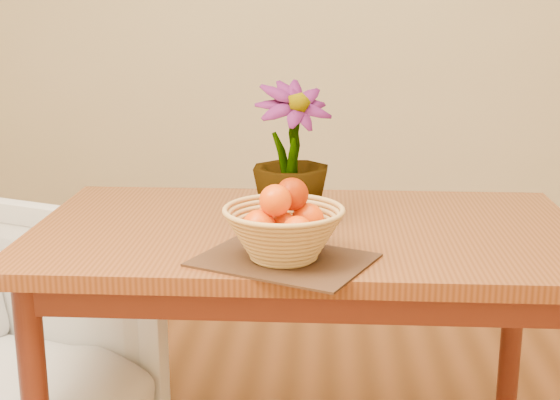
{
  "coord_description": "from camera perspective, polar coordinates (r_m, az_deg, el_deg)",
  "views": [
    {
      "loc": [
        0.05,
        -1.62,
        1.31
      ],
      "look_at": [
        -0.06,
        0.08,
        0.88
      ],
      "focal_mm": 50.0,
      "sensor_mm": 36.0,
      "label": 1
    }
  ],
  "objects": [
    {
      "name": "table",
      "position": [
        2.02,
        1.96,
        -4.31
      ],
      "size": [
        1.4,
        0.8,
        0.75
      ],
      "color": "brown",
      "rests_on": "floor"
    },
    {
      "name": "placemat",
      "position": [
        1.73,
        0.27,
        -4.4
      ],
      "size": [
        0.45,
        0.4,
        0.01
      ],
      "primitive_type": "cube",
      "rotation": [
        0.0,
        0.0,
        -0.43
      ],
      "color": "#3C2516",
      "rests_on": "table"
    },
    {
      "name": "wicker_basket",
      "position": [
        1.72,
        0.27,
        -2.6
      ],
      "size": [
        0.27,
        0.27,
        0.11
      ],
      "color": "tan",
      "rests_on": "placemat"
    },
    {
      "name": "orange_pile",
      "position": [
        1.71,
        0.37,
        -0.92
      ],
      "size": [
        0.18,
        0.17,
        0.13
      ],
      "rotation": [
        0.0,
        0.0,
        -0.06
      ],
      "color": "#E25803",
      "rests_on": "wicker_basket"
    },
    {
      "name": "potted_plant",
      "position": [
        2.0,
        0.81,
        3.43
      ],
      "size": [
        0.27,
        0.27,
        0.36
      ],
      "primitive_type": "imported",
      "rotation": [
        0.0,
        0.0,
        0.48
      ],
      "color": "#1C4112",
      "rests_on": "table"
    }
  ]
}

